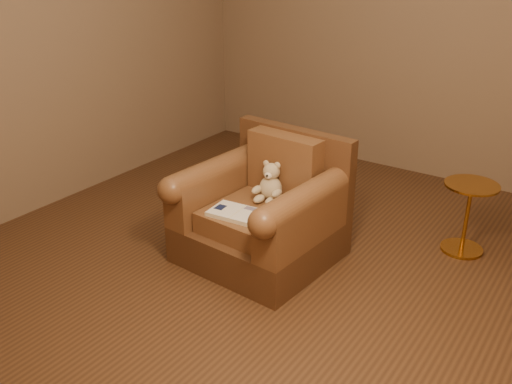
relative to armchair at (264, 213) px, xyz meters
The scene contains 5 objects.
floor 0.34m from the armchair, 24.10° to the left, with size 4.00×4.00×0.00m, color #4C2E1A.
armchair is the anchor object (origin of this frame).
teddy_bear 0.19m from the armchair, 91.09° to the left, with size 0.19×0.22×0.27m.
guidebook 0.26m from the armchair, 96.87° to the right, with size 0.37×0.24×0.03m.
side_table 1.37m from the armchair, 36.95° to the left, with size 0.36×0.36×0.50m.
Camera 1 is at (1.76, -2.87, 1.98)m, focal length 40.00 mm.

